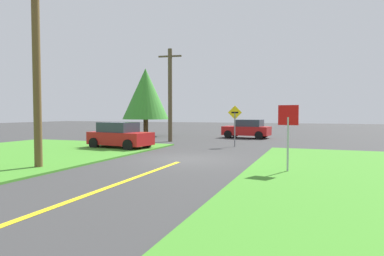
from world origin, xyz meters
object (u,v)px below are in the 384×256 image
object	(u,v)px
stop_sign	(288,126)
utility_pole_near	(37,71)
car_approaching_junction	(247,129)
parked_car_near_building	(120,136)
direction_sign	(235,121)
utility_pole_mid	(170,94)
oak_tree_left	(146,94)

from	to	relation	value
stop_sign	utility_pole_near	size ratio (longest dim) A/B	0.33
car_approaching_junction	parked_car_near_building	world-z (taller)	same
car_approaching_junction	direction_sign	bearing A→B (deg)	101.59
utility_pole_near	utility_pole_mid	bearing A→B (deg)	91.06
stop_sign	utility_pole_mid	distance (m)	14.34
car_approaching_junction	utility_pole_mid	xyz separation A→B (m)	(-4.86, -5.57, 2.84)
stop_sign	car_approaching_junction	world-z (taller)	stop_sign
car_approaching_junction	oak_tree_left	size ratio (longest dim) A/B	0.66
utility_pole_near	oak_tree_left	xyz separation A→B (m)	(-4.81, 17.54, 0.18)
parked_car_near_building	utility_pole_mid	xyz separation A→B (m)	(0.83, 5.69, 2.84)
parked_car_near_building	utility_pole_near	bearing A→B (deg)	-73.25
direction_sign	oak_tree_left	xyz separation A→B (m)	(-10.09, 6.58, 2.33)
stop_sign	direction_sign	xyz separation A→B (m)	(-3.92, 8.55, -0.06)
stop_sign	direction_sign	world-z (taller)	direction_sign
utility_pole_near	car_approaching_junction	bearing A→B (deg)	76.05
stop_sign	utility_pole_mid	xyz separation A→B (m)	(-9.44, 10.62, 1.92)
parked_car_near_building	utility_pole_mid	bearing A→B (deg)	90.23
direction_sign	oak_tree_left	distance (m)	12.27
oak_tree_left	utility_pole_mid	bearing A→B (deg)	-44.64
utility_pole_near	oak_tree_left	size ratio (longest dim) A/B	1.16
utility_pole_near	oak_tree_left	world-z (taller)	utility_pole_near
stop_sign	parked_car_near_building	world-z (taller)	stop_sign
parked_car_near_building	utility_pole_near	world-z (taller)	utility_pole_near
parked_car_near_building	stop_sign	bearing A→B (deg)	-17.20
car_approaching_junction	parked_car_near_building	size ratio (longest dim) A/B	1.01
stop_sign	parked_car_near_building	distance (m)	11.43
parked_car_near_building	utility_pole_mid	size ratio (longest dim) A/B	0.59
utility_pole_mid	oak_tree_left	bearing A→B (deg)	135.36
car_approaching_junction	utility_pole_near	world-z (taller)	utility_pole_near
direction_sign	utility_pole_mid	bearing A→B (deg)	159.44
parked_car_near_building	car_approaching_junction	bearing A→B (deg)	71.67
stop_sign	oak_tree_left	size ratio (longest dim) A/B	0.38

